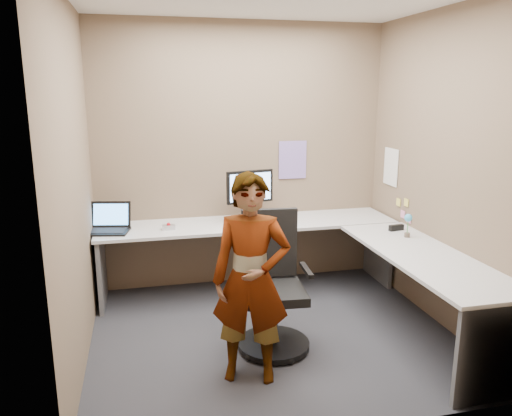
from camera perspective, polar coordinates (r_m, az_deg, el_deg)
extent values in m
plane|color=#232327|center=(4.38, 1.93, -14.18)|extent=(3.00, 3.00, 0.00)
plane|color=brown|center=(5.19, -1.66, 5.90)|extent=(3.00, 0.00, 3.00)
plane|color=brown|center=(4.56, 20.64, 4.00)|extent=(0.00, 2.70, 2.70)
plane|color=brown|center=(3.84, -20.10, 2.41)|extent=(0.00, 2.70, 2.70)
cube|color=silver|center=(5.01, -0.88, -1.80)|extent=(2.96, 0.65, 0.03)
cube|color=silver|center=(4.27, 18.67, -5.24)|extent=(0.65, 1.91, 0.03)
cube|color=#59595B|center=(5.03, -17.23, -6.71)|extent=(0.04, 0.60, 0.70)
cube|color=#59595B|center=(5.58, 13.79, -4.50)|extent=(0.04, 0.60, 0.70)
cube|color=#59595B|center=(3.73, 25.78, -14.78)|extent=(0.60, 0.04, 0.70)
cube|color=red|center=(5.00, -0.65, -1.29)|extent=(0.34, 0.28, 0.06)
cube|color=black|center=(4.99, -0.65, -0.87)|extent=(0.23, 0.18, 0.02)
cube|color=black|center=(4.99, -0.70, -0.06)|extent=(0.06, 0.05, 0.12)
cube|color=black|center=(4.94, -0.71, 2.45)|extent=(0.48, 0.13, 0.32)
cube|color=#93C1FF|center=(4.93, -0.61, 2.41)|extent=(0.43, 0.09, 0.27)
cube|color=black|center=(4.84, -16.54, -2.60)|extent=(0.42, 0.34, 0.02)
cube|color=black|center=(4.93, -16.24, -0.68)|extent=(0.38, 0.15, 0.24)
cube|color=#50A2FF|center=(4.93, -16.24, -0.68)|extent=(0.33, 0.12, 0.20)
cube|color=#B7B7BC|center=(4.81, -9.95, -2.18)|extent=(0.12, 0.08, 0.04)
sphere|color=#B80C16|center=(4.79, -9.96, -1.86)|extent=(0.04, 0.04, 0.04)
cone|color=white|center=(4.82, -0.07, -1.85)|extent=(0.10, 0.10, 0.06)
cube|color=black|center=(4.89, 15.74, -2.18)|extent=(0.15, 0.06, 0.05)
cylinder|color=brown|center=(4.70, 16.88, -2.97)|extent=(0.05, 0.05, 0.04)
cylinder|color=#338C3F|center=(4.68, 16.95, -1.91)|extent=(0.01, 0.01, 0.14)
sphere|color=#41AEE6|center=(4.66, 17.01, -1.08)|extent=(0.07, 0.07, 0.07)
cube|color=#846BB7|center=(5.32, 4.20, 5.51)|extent=(0.30, 0.01, 0.40)
cube|color=white|center=(5.34, 15.17, 4.55)|extent=(0.01, 0.28, 0.38)
cube|color=#F2E059|center=(5.09, 16.80, 0.60)|extent=(0.01, 0.07, 0.07)
cube|color=pink|center=(5.16, 16.43, -0.69)|extent=(0.01, 0.07, 0.07)
cube|color=pink|center=(5.06, 17.07, -1.23)|extent=(0.01, 0.07, 0.07)
cube|color=#F2E059|center=(5.22, 15.97, 0.63)|extent=(0.01, 0.07, 0.07)
cylinder|color=black|center=(4.14, 2.02, -15.26)|extent=(0.57, 0.57, 0.04)
cylinder|color=black|center=(4.04, 2.04, -12.45)|extent=(0.06, 0.06, 0.41)
cube|color=black|center=(3.95, 2.07, -9.65)|extent=(0.51, 0.51, 0.07)
cube|color=black|center=(4.04, 1.52, -4.00)|extent=(0.45, 0.09, 0.56)
cube|color=black|center=(3.85, -1.69, -7.48)|extent=(0.07, 0.31, 0.03)
cube|color=black|center=(3.94, 5.78, -7.06)|extent=(0.07, 0.31, 0.03)
imported|color=#999399|center=(3.49, -0.58, -8.17)|extent=(0.62, 0.50, 1.49)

